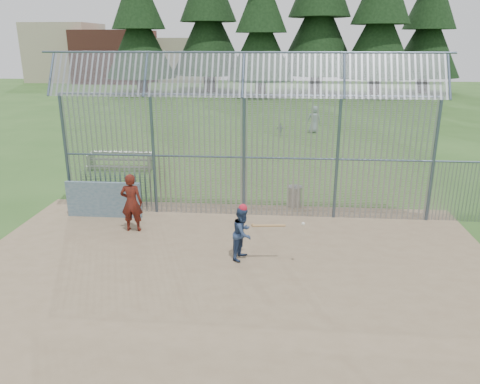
# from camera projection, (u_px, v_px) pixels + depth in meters

# --- Properties ---
(ground) EXTENTS (120.00, 120.00, 0.00)m
(ground) POSITION_uv_depth(u_px,v_px,m) (234.00, 261.00, 12.50)
(ground) COLOR #2D511E
(ground) RESTS_ON ground
(dirt_infield) EXTENTS (14.00, 10.00, 0.02)m
(dirt_infield) POSITION_uv_depth(u_px,v_px,m) (232.00, 269.00, 12.03)
(dirt_infield) COLOR #756047
(dirt_infield) RESTS_ON ground
(dugout_wall) EXTENTS (2.50, 0.12, 1.20)m
(dugout_wall) POSITION_uv_depth(u_px,v_px,m) (104.00, 200.00, 15.43)
(dugout_wall) COLOR #38566B
(dugout_wall) RESTS_ON dirt_infield
(batter) EXTENTS (0.75, 0.84, 1.45)m
(batter) POSITION_uv_depth(u_px,v_px,m) (243.00, 233.00, 12.43)
(batter) COLOR navy
(batter) RESTS_ON dirt_infield
(onlooker) EXTENTS (0.68, 0.46, 1.82)m
(onlooker) POSITION_uv_depth(u_px,v_px,m) (132.00, 203.00, 14.21)
(onlooker) COLOR maroon
(onlooker) RESTS_ON dirt_infield
(bg_kid_standing) EXTENTS (0.92, 0.67, 1.74)m
(bg_kid_standing) POSITION_uv_depth(u_px,v_px,m) (314.00, 119.00, 29.60)
(bg_kid_standing) COLOR gray
(bg_kid_standing) RESTS_ON ground
(bg_kid_seated) EXTENTS (0.51, 0.27, 0.84)m
(bg_kid_seated) POSITION_uv_depth(u_px,v_px,m) (280.00, 130.00, 28.58)
(bg_kid_seated) COLOR slate
(bg_kid_seated) RESTS_ON ground
(batting_gear) EXTENTS (1.73, 0.49, 0.56)m
(batting_gear) POSITION_uv_depth(u_px,v_px,m) (251.00, 213.00, 12.18)
(batting_gear) COLOR red
(batting_gear) RESTS_ON ground
(trash_can) EXTENTS (0.56, 0.56, 0.82)m
(trash_can) POSITION_uv_depth(u_px,v_px,m) (294.00, 196.00, 16.53)
(trash_can) COLOR #909498
(trash_can) RESTS_ON ground
(bleacher) EXTENTS (3.00, 0.95, 0.72)m
(bleacher) POSITION_uv_depth(u_px,v_px,m) (121.00, 160.00, 21.35)
(bleacher) COLOR gray
(bleacher) RESTS_ON ground
(backstop_fence) EXTENTS (20.09, 0.81, 5.30)m
(backstop_fence) POSITION_uv_depth(u_px,v_px,m) (300.00, 148.00, 14.88)
(backstop_fence) COLOR #47566B
(backstop_fence) RESTS_ON ground
(distant_buildings) EXTENTS (26.50, 10.50, 8.00)m
(distant_buildings) POSITION_uv_depth(u_px,v_px,m) (111.00, 56.00, 66.81)
(distant_buildings) COLOR brown
(distant_buildings) RESTS_ON ground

